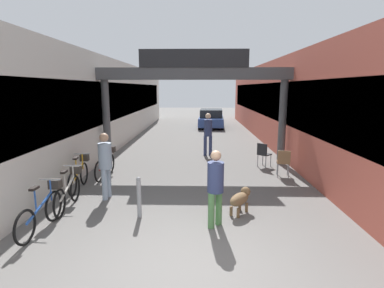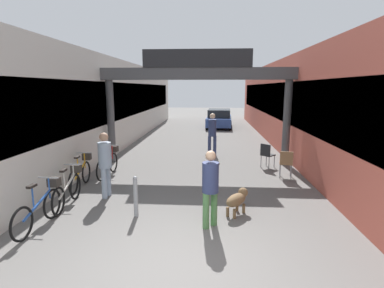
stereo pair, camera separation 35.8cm
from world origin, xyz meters
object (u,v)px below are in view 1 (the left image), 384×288
(bicycle_red_farthest, at_px, (106,163))
(cafe_chair_black_farther, at_px, (263,153))
(dog_on_leash, at_px, (241,198))
(cafe_chair_wood_nearer, at_px, (284,161))
(pedestrian_companion, at_px, (105,161))
(bicycle_blue_nearest, at_px, (43,209))
(bollard_post_metal, at_px, (139,197))
(pedestrian_carrying_crate, at_px, (208,131))
(bicycle_silver_second, at_px, (69,190))
(pedestrian_with_dog, at_px, (215,184))
(bicycle_orange_third, at_px, (80,174))
(parked_car_blue, at_px, (211,118))

(bicycle_red_farthest, distance_m, cafe_chair_black_farther, 5.56)
(dog_on_leash, height_order, cafe_chair_wood_nearer, cafe_chair_wood_nearer)
(bicycle_red_farthest, bearing_deg, cafe_chair_wood_nearer, 0.72)
(pedestrian_companion, height_order, cafe_chair_black_farther, pedestrian_companion)
(bicycle_blue_nearest, bearing_deg, dog_on_leash, 12.17)
(bicycle_blue_nearest, distance_m, bollard_post_metal, 1.96)
(pedestrian_carrying_crate, relative_size, bicycle_blue_nearest, 1.08)
(bicycle_silver_second, distance_m, cafe_chair_wood_nearer, 6.49)
(pedestrian_with_dog, xyz_separation_m, bicycle_red_farthest, (-3.39, 3.55, -0.49))
(cafe_chair_wood_nearer, bearing_deg, bicycle_orange_third, -168.08)
(bicycle_blue_nearest, xyz_separation_m, cafe_chair_black_farther, (5.55, 5.05, 0.10))
(dog_on_leash, bearing_deg, pedestrian_companion, 165.53)
(bicycle_orange_third, distance_m, bicycle_red_farthest, 1.30)
(pedestrian_companion, bearing_deg, bicycle_orange_third, 143.48)
(pedestrian_companion, xyz_separation_m, cafe_chair_wood_nearer, (5.19, 2.06, -0.46))
(pedestrian_carrying_crate, distance_m, bicycle_red_farthest, 4.72)
(pedestrian_carrying_crate, bearing_deg, pedestrian_with_dog, -90.34)
(bicycle_orange_third, bearing_deg, bicycle_red_farthest, 72.42)
(pedestrian_companion, distance_m, cafe_chair_wood_nearer, 5.60)
(pedestrian_companion, xyz_separation_m, dog_on_leash, (3.40, -0.88, -0.65))
(cafe_chair_wood_nearer, relative_size, cafe_chair_black_farther, 1.00)
(cafe_chair_wood_nearer, height_order, cafe_chair_black_farther, same)
(pedestrian_companion, relative_size, pedestrian_carrying_crate, 0.96)
(bicycle_red_farthest, bearing_deg, dog_on_leash, -35.46)
(pedestrian_with_dog, xyz_separation_m, cafe_chair_wood_nearer, (2.41, 3.63, -0.39))
(bicycle_orange_third, height_order, parked_car_blue, parked_car_blue)
(bicycle_blue_nearest, bearing_deg, bicycle_red_farthest, 87.80)
(bicycle_blue_nearest, distance_m, bicycle_orange_third, 2.54)
(dog_on_leash, relative_size, bicycle_orange_third, 0.46)
(bicycle_blue_nearest, relative_size, cafe_chair_black_farther, 1.90)
(pedestrian_companion, height_order, bicycle_blue_nearest, pedestrian_companion)
(cafe_chair_black_farther, bearing_deg, pedestrian_with_dog, -112.60)
(pedestrian_carrying_crate, height_order, parked_car_blue, pedestrian_carrying_crate)
(bollard_post_metal, bearing_deg, cafe_chair_wood_nearer, 38.16)
(bollard_post_metal, distance_m, cafe_chair_wood_nearer, 5.21)
(bicycle_blue_nearest, height_order, cafe_chair_black_farther, bicycle_blue_nearest)
(pedestrian_with_dog, height_order, bicycle_silver_second, pedestrian_with_dog)
(bicycle_silver_second, bearing_deg, bicycle_blue_nearest, -91.93)
(pedestrian_with_dog, height_order, pedestrian_companion, pedestrian_companion)
(dog_on_leash, xyz_separation_m, bicycle_orange_third, (-4.41, 1.63, 0.08))
(pedestrian_carrying_crate, bearing_deg, bicycle_red_farthest, -137.19)
(pedestrian_with_dog, bearing_deg, bicycle_blue_nearest, -176.66)
(pedestrian_companion, xyz_separation_m, bicycle_red_farthest, (-0.62, 1.98, -0.56))
(cafe_chair_wood_nearer, bearing_deg, bollard_post_metal, -141.84)
(dog_on_leash, height_order, bicycle_blue_nearest, bicycle_blue_nearest)
(pedestrian_with_dog, height_order, pedestrian_carrying_crate, pedestrian_carrying_crate)
(dog_on_leash, xyz_separation_m, cafe_chair_wood_nearer, (1.79, 2.93, 0.18))
(bicycle_orange_third, relative_size, bicycle_red_farthest, 1.00)
(pedestrian_companion, height_order, bicycle_orange_third, pedestrian_companion)
(pedestrian_carrying_crate, xyz_separation_m, bicycle_silver_second, (-3.54, -5.78, -0.62))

